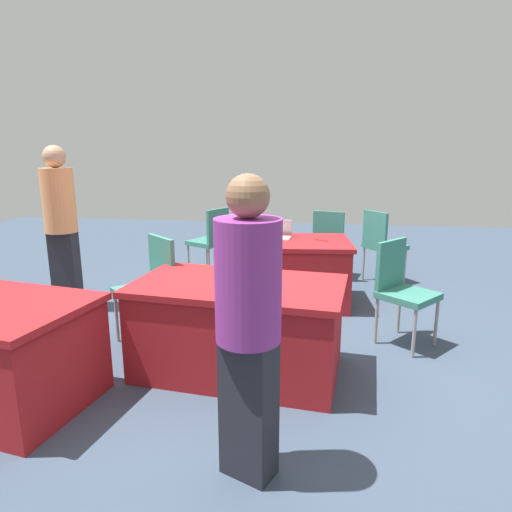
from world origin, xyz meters
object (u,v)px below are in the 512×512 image
object	(u,v)px
chair_near_front	(381,242)
scissors_red	(321,240)
yarn_ball	(246,235)
laptop_silver	(277,234)
chair_back_row	(402,286)
table_foreground	(284,272)
chair_tucked_right	(330,240)
person_presenter	(61,219)
person_attendee_standing	(248,318)
table_mid_right	(239,327)
chair_by_pillar	(150,282)
chair_tucked_left	(211,238)

from	to	relation	value
chair_near_front	scissors_red	distance (m)	1.25
yarn_ball	scissors_red	distance (m)	0.85
chair_near_front	laptop_silver	distance (m)	1.58
chair_near_front	chair_back_row	world-z (taller)	chair_near_front
table_foreground	chair_near_front	xyz separation A→B (m)	(-1.21, -0.99, 0.19)
chair_near_front	chair_tucked_right	distance (m)	0.68
chair_near_front	person_presenter	xyz separation A→B (m)	(3.61, 1.51, 0.45)
person_attendee_standing	chair_near_front	bearing A→B (deg)	-82.54
chair_near_front	person_presenter	distance (m)	3.94
table_foreground	scissors_red	xyz separation A→B (m)	(-0.41, -0.05, 0.37)
chair_near_front	person_presenter	size ratio (longest dim) A/B	0.54
chair_back_row	table_mid_right	bearing A→B (deg)	-20.41
chair_tucked_right	person_attendee_standing	distance (m)	4.03
table_mid_right	chair_near_front	distance (m)	3.06
chair_tucked_right	chair_by_pillar	size ratio (longest dim) A/B	0.97
scissors_red	table_foreground	bearing A→B (deg)	-135.15
laptop_silver	table_mid_right	bearing A→B (deg)	90.78
chair_near_front	person_attendee_standing	bearing A→B (deg)	-52.89
chair_tucked_left	laptop_silver	distance (m)	1.27
chair_back_row	laptop_silver	world-z (taller)	chair_back_row
table_foreground	person_attendee_standing	size ratio (longest dim) A/B	0.95
scissors_red	chair_near_front	bearing A→B (deg)	86.68
table_mid_right	yarn_ball	xyz separation A→B (m)	(0.20, -1.64, 0.44)
table_mid_right	person_presenter	world-z (taller)	person_presenter
chair_near_front	chair_tucked_right	world-z (taller)	chair_near_front
scissors_red	yarn_ball	bearing A→B (deg)	-134.63
chair_tucked_right	yarn_ball	size ratio (longest dim) A/B	7.14
chair_tucked_left	chair_tucked_right	distance (m)	1.63
chair_near_front	laptop_silver	bearing A→B (deg)	-92.49
chair_tucked_left	chair_tucked_right	size ratio (longest dim) A/B	1.03
laptop_silver	chair_near_front	bearing A→B (deg)	-141.69
table_mid_right	table_foreground	bearing A→B (deg)	-97.69
person_attendee_standing	laptop_silver	bearing A→B (deg)	-63.04
person_attendee_standing	scissors_red	world-z (taller)	person_attendee_standing
chair_near_front	chair_tucked_right	bearing A→B (deg)	-136.35
table_mid_right	person_attendee_standing	bearing A→B (deg)	102.84
laptop_silver	chair_tucked_right	bearing A→B (deg)	-118.02
table_foreground	yarn_ball	size ratio (longest dim) A/B	11.71
chair_near_front	scissors_red	xyz separation A→B (m)	(0.80, 0.94, 0.19)
laptop_silver	yarn_ball	distance (m)	0.39
table_foreground	scissors_red	world-z (taller)	scissors_red
chair_tucked_right	person_presenter	bearing A→B (deg)	-136.53
chair_tucked_left	person_attendee_standing	xyz separation A→B (m)	(-1.11, 3.77, 0.35)
chair_back_row	scissors_red	world-z (taller)	chair_back_row
chair_tucked_right	chair_by_pillar	world-z (taller)	chair_by_pillar
laptop_silver	scissors_red	distance (m)	0.51
chair_back_row	laptop_silver	distance (m)	1.67
table_foreground	chair_back_row	distance (m)	1.50
chair_tucked_left	scissors_red	world-z (taller)	chair_tucked_left
table_mid_right	person_attendee_standing	xyz separation A→B (m)	(-0.26, 1.16, 0.54)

